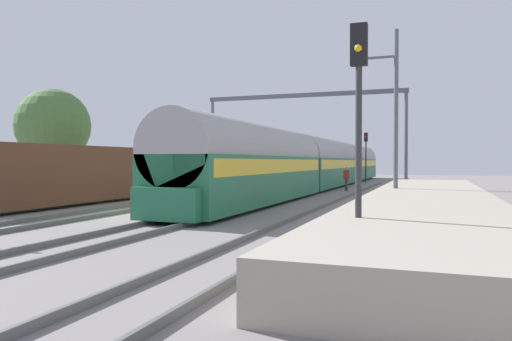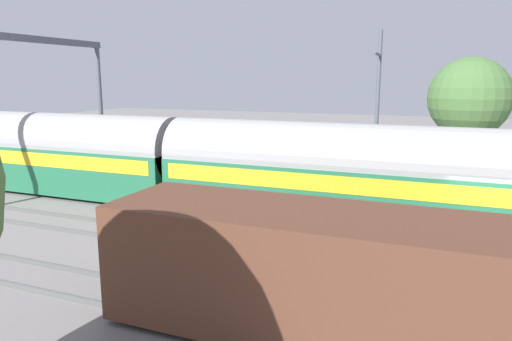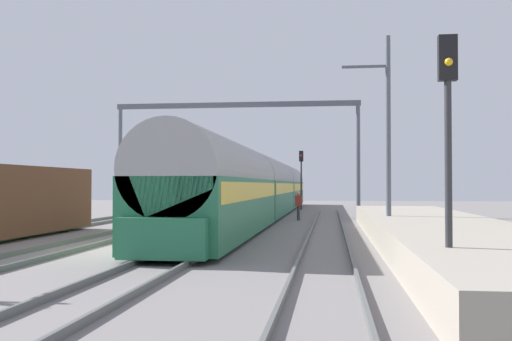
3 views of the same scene
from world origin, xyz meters
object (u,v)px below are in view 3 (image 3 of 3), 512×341
passenger_train (265,187)px  person_crossing (298,203)px  catenary_gantry (236,130)px  railway_signal_near (448,128)px  railway_signal_far (301,172)px

passenger_train → person_crossing: size_ratio=28.44×
passenger_train → catenary_gantry: 4.65m
passenger_train → railway_signal_near: 28.60m
passenger_train → railway_signal_near: bearing=-76.5°
catenary_gantry → passenger_train: bearing=-29.2°
railway_signal_far → catenary_gantry: catenary_gantry is taller
railway_signal_near → railway_signal_far: size_ratio=1.02×
railway_signal_near → railway_signal_far: 38.94m
person_crossing → catenary_gantry: (-4.61, 5.36, 4.91)m
railway_signal_near → catenary_gantry: 30.39m
person_crossing → railway_signal_near: bearing=93.5°
passenger_train → railway_signal_far: bearing=80.0°
person_crossing → railway_signal_far: 15.21m
person_crossing → railway_signal_far: railway_signal_far is taller
person_crossing → railway_signal_far: (-0.57, 15.04, 2.17)m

